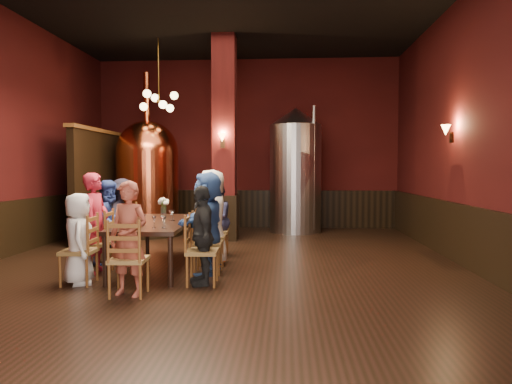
# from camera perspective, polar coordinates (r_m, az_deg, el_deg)

# --- Properties ---
(room) EXTENTS (10.00, 10.02, 4.50)m
(room) POSITION_cam_1_polar(r_m,az_deg,el_deg) (7.38, -4.56, 8.09)
(room) COLOR black
(room) RESTS_ON ground
(wainscot_right) EXTENTS (0.08, 9.90, 1.00)m
(wainscot_right) POSITION_cam_1_polar(r_m,az_deg,el_deg) (7.90, 25.36, -5.25)
(wainscot_right) COLOR black
(wainscot_right) RESTS_ON ground
(wainscot_back) EXTENTS (7.90, 0.08, 1.00)m
(wainscot_back) POSITION_cam_1_polar(r_m,az_deg,el_deg) (12.33, -1.19, -2.10)
(wainscot_back) COLOR black
(wainscot_back) RESTS_ON ground
(column) EXTENTS (0.58, 0.58, 4.50)m
(column) POSITION_cam_1_polar(r_m,az_deg,el_deg) (10.18, -3.95, 6.68)
(column) COLOR #48100F
(column) RESTS_ON ground
(partition) EXTENTS (0.22, 3.50, 2.40)m
(partition) POSITION_cam_1_polar(r_m,az_deg,el_deg) (11.31, -18.37, 0.85)
(partition) COLOR black
(partition) RESTS_ON ground
(pendant_cluster) EXTENTS (0.90, 0.90, 1.70)m
(pendant_cluster) POSITION_cam_1_polar(r_m,az_deg,el_deg) (10.67, -12.05, 11.04)
(pendant_cluster) COLOR #A57226
(pendant_cluster) RESTS_ON room
(sconce_wall) EXTENTS (0.20, 0.20, 0.36)m
(sconce_wall) POSITION_cam_1_polar(r_m,az_deg,el_deg) (8.58, 23.26, 6.81)
(sconce_wall) COLOR black
(sconce_wall) RESTS_ON room
(sconce_column) EXTENTS (0.20, 0.20, 0.36)m
(sconce_column) POSITION_cam_1_polar(r_m,az_deg,el_deg) (9.88, -4.18, 6.50)
(sconce_column) COLOR black
(sconce_column) RESTS_ON column
(dining_table) EXTENTS (1.13, 2.45, 0.75)m
(dining_table) POSITION_cam_1_polar(r_m,az_deg,el_deg) (7.42, -12.29, -4.09)
(dining_table) COLOR black
(dining_table) RESTS_ON ground
(chair_0) EXTENTS (0.48, 0.48, 0.92)m
(chair_0) POSITION_cam_1_polar(r_m,az_deg,el_deg) (6.76, -21.29, -6.87)
(chair_0) COLOR brown
(chair_0) RESTS_ON ground
(person_0) EXTENTS (0.61, 0.72, 1.25)m
(person_0) POSITION_cam_1_polar(r_m,az_deg,el_deg) (6.73, -21.32, -5.47)
(person_0) COLOR white
(person_0) RESTS_ON ground
(chair_1) EXTENTS (0.48, 0.48, 0.92)m
(chair_1) POSITION_cam_1_polar(r_m,az_deg,el_deg) (7.38, -19.34, -6.02)
(chair_1) COLOR brown
(chair_1) RESTS_ON ground
(person_1) EXTENTS (0.37, 0.56, 1.52)m
(person_1) POSITION_cam_1_polar(r_m,az_deg,el_deg) (7.33, -19.38, -3.69)
(person_1) COLOR #AD1D30
(person_1) RESTS_ON ground
(chair_2) EXTENTS (0.48, 0.48, 0.92)m
(chair_2) POSITION_cam_1_polar(r_m,az_deg,el_deg) (7.99, -17.72, -5.31)
(chair_2) COLOR brown
(chair_2) RESTS_ON ground
(person_2) EXTENTS (0.53, 0.75, 1.40)m
(person_2) POSITION_cam_1_polar(r_m,az_deg,el_deg) (7.96, -17.75, -3.61)
(person_2) COLOR navy
(person_2) RESTS_ON ground
(chair_3) EXTENTS (0.48, 0.48, 0.92)m
(chair_3) POSITION_cam_1_polar(r_m,az_deg,el_deg) (8.62, -16.32, -4.68)
(chair_3) COLOR brown
(chair_3) RESTS_ON ground
(person_3) EXTENTS (0.53, 0.92, 1.41)m
(person_3) POSITION_cam_1_polar(r_m,az_deg,el_deg) (8.60, -16.34, -3.06)
(person_3) COLOR black
(person_3) RESTS_ON ground
(chair_4) EXTENTS (0.48, 0.48, 0.92)m
(chair_4) POSITION_cam_1_polar(r_m,az_deg,el_deg) (6.33, -6.73, -7.35)
(chair_4) COLOR brown
(chair_4) RESTS_ON ground
(person_4) EXTENTS (0.56, 0.86, 1.36)m
(person_4) POSITION_cam_1_polar(r_m,az_deg,el_deg) (6.29, -6.75, -5.38)
(person_4) COLOR black
(person_4) RESTS_ON ground
(chair_5) EXTENTS (0.48, 0.48, 0.92)m
(chair_5) POSITION_cam_1_polar(r_m,az_deg,el_deg) (6.98, -6.03, -6.37)
(chair_5) COLOR brown
(chair_5) RESTS_ON ground
(person_5) EXTENTS (0.64, 1.48, 1.55)m
(person_5) POSITION_cam_1_polar(r_m,az_deg,el_deg) (6.94, -6.04, -3.82)
(person_5) COLOR #33569A
(person_5) RESTS_ON ground
(chair_6) EXTENTS (0.48, 0.48, 0.92)m
(chair_6) POSITION_cam_1_polar(r_m,az_deg,el_deg) (7.63, -5.46, -5.56)
(chair_6) COLOR brown
(chair_6) RESTS_ON ground
(person_6) EXTENTS (0.74, 0.89, 1.57)m
(person_6) POSITION_cam_1_polar(r_m,az_deg,el_deg) (7.59, -5.47, -3.14)
(person_6) COLOR silver
(person_6) RESTS_ON ground
(chair_7) EXTENTS (0.48, 0.48, 0.92)m
(chair_7) POSITION_cam_1_polar(r_m,az_deg,el_deg) (8.29, -4.97, -4.88)
(chair_7) COLOR brown
(chair_7) RESTS_ON ground
(person_7) EXTENTS (0.37, 0.67, 1.33)m
(person_7) POSITION_cam_1_polar(r_m,az_deg,el_deg) (8.27, -4.97, -3.47)
(person_7) COLOR #1C1E39
(person_7) RESTS_ON ground
(chair_8) EXTENTS (0.48, 0.48, 0.92)m
(chair_8) POSITION_cam_1_polar(r_m,az_deg,el_deg) (5.97, -15.62, -8.07)
(chair_8) COLOR brown
(chair_8) RESTS_ON ground
(person_8) EXTENTS (0.60, 0.47, 1.44)m
(person_8) POSITION_cam_1_polar(r_m,az_deg,el_deg) (5.93, -15.66, -5.60)
(person_8) COLOR #9F4635
(person_8) RESTS_ON ground
(copper_kettle) EXTENTS (1.76, 1.76, 3.84)m
(copper_kettle) POSITION_cam_1_polar(r_m,az_deg,el_deg) (11.16, -13.39, 1.93)
(copper_kettle) COLOR black
(copper_kettle) RESTS_ON ground
(steel_vessel) EXTENTS (1.54, 1.54, 3.08)m
(steel_vessel) POSITION_cam_1_polar(r_m,az_deg,el_deg) (11.40, 4.97, 2.72)
(steel_vessel) COLOR #B2B2B7
(steel_vessel) RESTS_ON ground
(rose_vase) EXTENTS (0.20, 0.20, 0.34)m
(rose_vase) POSITION_cam_1_polar(r_m,az_deg,el_deg) (8.12, -11.49, -1.47)
(rose_vase) COLOR white
(rose_vase) RESTS_ON dining_table
(wine_glass_0) EXTENTS (0.07, 0.07, 0.17)m
(wine_glass_0) POSITION_cam_1_polar(r_m,az_deg,el_deg) (6.61, -12.62, -3.68)
(wine_glass_0) COLOR white
(wine_glass_0) RESTS_ON dining_table
(wine_glass_1) EXTENTS (0.07, 0.07, 0.17)m
(wine_glass_1) POSITION_cam_1_polar(r_m,az_deg,el_deg) (6.58, -11.56, -3.69)
(wine_glass_1) COLOR white
(wine_glass_1) RESTS_ON dining_table
(wine_glass_2) EXTENTS (0.07, 0.07, 0.17)m
(wine_glass_2) POSITION_cam_1_polar(r_m,az_deg,el_deg) (7.42, -10.41, -2.93)
(wine_glass_2) COLOR white
(wine_glass_2) RESTS_ON dining_table
(wine_glass_3) EXTENTS (0.07, 0.07, 0.17)m
(wine_glass_3) POSITION_cam_1_polar(r_m,az_deg,el_deg) (6.54, -11.41, -3.72)
(wine_glass_3) COLOR white
(wine_glass_3) RESTS_ON dining_table
(wine_glass_4) EXTENTS (0.07, 0.07, 0.17)m
(wine_glass_4) POSITION_cam_1_polar(r_m,az_deg,el_deg) (6.84, -13.90, -3.46)
(wine_glass_4) COLOR white
(wine_glass_4) RESTS_ON dining_table
(wine_glass_5) EXTENTS (0.07, 0.07, 0.17)m
(wine_glass_5) POSITION_cam_1_polar(r_m,az_deg,el_deg) (6.82, -16.00, -3.52)
(wine_glass_5) COLOR white
(wine_glass_5) RESTS_ON dining_table
(wine_glass_6) EXTENTS (0.07, 0.07, 0.17)m
(wine_glass_6) POSITION_cam_1_polar(r_m,az_deg,el_deg) (7.43, -10.34, -2.92)
(wine_glass_6) COLOR white
(wine_glass_6) RESTS_ON dining_table
(wine_glass_7) EXTENTS (0.07, 0.07, 0.17)m
(wine_glass_7) POSITION_cam_1_polar(r_m,az_deg,el_deg) (7.45, -10.65, -2.90)
(wine_glass_7) COLOR white
(wine_glass_7) RESTS_ON dining_table
(wine_glass_8) EXTENTS (0.07, 0.07, 0.17)m
(wine_glass_8) POSITION_cam_1_polar(r_m,az_deg,el_deg) (6.63, -14.86, -3.68)
(wine_glass_8) COLOR white
(wine_glass_8) RESTS_ON dining_table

